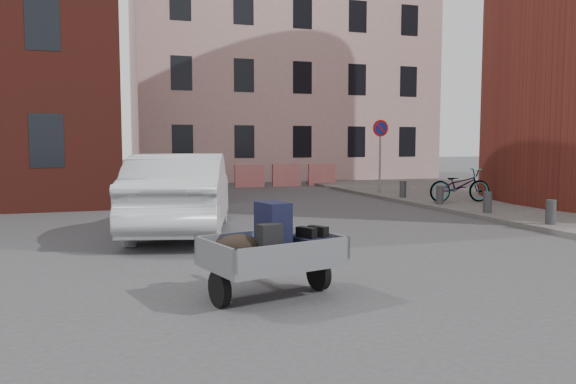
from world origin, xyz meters
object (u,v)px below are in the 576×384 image
object	(u,v)px
trailer	(271,250)
silver_car	(182,193)
dumpster	(170,186)
bicycle	(460,185)

from	to	relation	value
trailer	silver_car	xyz separation A→B (m)	(-0.40, 5.53, 0.25)
dumpster	silver_car	world-z (taller)	silver_car
dumpster	silver_car	xyz separation A→B (m)	(-0.32, -5.58, 0.26)
bicycle	trailer	bearing A→B (deg)	141.65
trailer	silver_car	bearing A→B (deg)	79.37
trailer	silver_car	distance (m)	5.55
dumpster	bicycle	xyz separation A→B (m)	(8.51, -2.92, 0.03)
trailer	silver_car	world-z (taller)	silver_car
trailer	dumpster	size ratio (longest dim) A/B	0.62
trailer	bicycle	size ratio (longest dim) A/B	1.00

